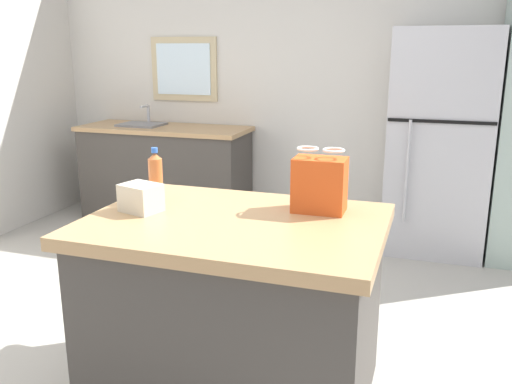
% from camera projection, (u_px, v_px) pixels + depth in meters
% --- Properties ---
extents(ground, '(6.57, 6.57, 0.00)m').
position_uv_depth(ground, '(229.00, 363.00, 2.90)').
color(ground, '#ADA89E').
extents(back_wall, '(5.48, 0.13, 2.75)m').
position_uv_depth(back_wall, '(328.00, 77.00, 4.88)').
color(back_wall, silver).
rests_on(back_wall, ground).
extents(kitchen_island, '(1.32, 0.96, 0.89)m').
position_uv_depth(kitchen_island, '(236.00, 308.00, 2.55)').
color(kitchen_island, '#423D38').
rests_on(kitchen_island, ground).
extents(refrigerator, '(0.78, 0.67, 1.78)m').
position_uv_depth(refrigerator, '(439.00, 143.00, 4.33)').
color(refrigerator, '#B7B7BC').
rests_on(refrigerator, ground).
extents(sink_counter, '(1.61, 0.61, 1.10)m').
position_uv_depth(sink_counter, '(165.00, 173.00, 5.23)').
color(sink_counter, '#423D38').
rests_on(sink_counter, ground).
extents(shopping_bag, '(0.24, 0.16, 0.30)m').
position_uv_depth(shopping_bag, '(320.00, 184.00, 2.52)').
color(shopping_bag, '#DB511E').
rests_on(shopping_bag, kitchen_island).
extents(small_box, '(0.21, 0.18, 0.13)m').
position_uv_depth(small_box, '(141.00, 198.00, 2.54)').
color(small_box, beige).
rests_on(small_box, kitchen_island).
extents(bottle, '(0.07, 0.07, 0.27)m').
position_uv_depth(bottle, '(156.00, 177.00, 2.69)').
color(bottle, '#C66633').
rests_on(bottle, kitchen_island).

